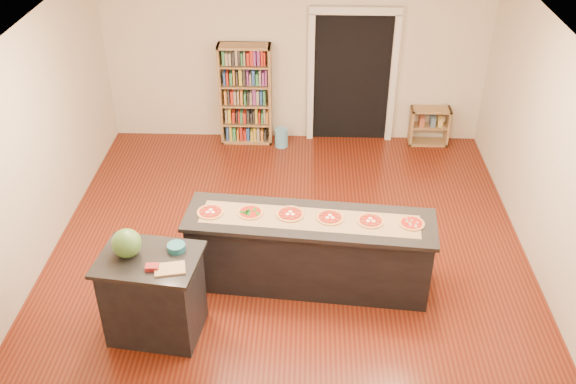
{
  "coord_description": "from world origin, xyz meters",
  "views": [
    {
      "loc": [
        0.21,
        -6.07,
        5.05
      ],
      "look_at": [
        0.0,
        0.2,
        1.0
      ],
      "focal_mm": 40.0,
      "sensor_mm": 36.0,
      "label": 1
    }
  ],
  "objects_px": {
    "side_counter": "(154,295)",
    "watermelon": "(127,243)",
    "kitchen_island": "(309,251)",
    "low_shelf": "(429,126)",
    "waste_bin": "(281,138)",
    "bookshelf": "(246,95)"
  },
  "relations": [
    {
      "from": "kitchen_island",
      "to": "watermelon",
      "type": "bearing_deg",
      "value": -150.69
    },
    {
      "from": "waste_bin",
      "to": "watermelon",
      "type": "distance_m",
      "value": 4.5
    },
    {
      "from": "waste_bin",
      "to": "watermelon",
      "type": "xyz_separation_m",
      "value": [
        -1.36,
        -4.17,
        1.0
      ]
    },
    {
      "from": "kitchen_island",
      "to": "side_counter",
      "type": "height_order",
      "value": "side_counter"
    },
    {
      "from": "kitchen_island",
      "to": "low_shelf",
      "type": "relative_size",
      "value": 4.48
    },
    {
      "from": "side_counter",
      "to": "bookshelf",
      "type": "height_order",
      "value": "bookshelf"
    },
    {
      "from": "kitchen_island",
      "to": "side_counter",
      "type": "distance_m",
      "value": 1.83
    },
    {
      "from": "kitchen_island",
      "to": "watermelon",
      "type": "relative_size",
      "value": 9.42
    },
    {
      "from": "side_counter",
      "to": "waste_bin",
      "type": "xyz_separation_m",
      "value": [
        1.15,
        4.21,
        -0.35
      ]
    },
    {
      "from": "side_counter",
      "to": "watermelon",
      "type": "bearing_deg",
      "value": 176.95
    },
    {
      "from": "kitchen_island",
      "to": "low_shelf",
      "type": "distance_m",
      "value": 4.04
    },
    {
      "from": "kitchen_island",
      "to": "waste_bin",
      "type": "xyz_separation_m",
      "value": [
        -0.47,
        3.36,
        -0.31
      ]
    },
    {
      "from": "bookshelf",
      "to": "watermelon",
      "type": "height_order",
      "value": "bookshelf"
    },
    {
      "from": "kitchen_island",
      "to": "watermelon",
      "type": "height_order",
      "value": "watermelon"
    },
    {
      "from": "kitchen_island",
      "to": "waste_bin",
      "type": "distance_m",
      "value": 3.41
    },
    {
      "from": "bookshelf",
      "to": "low_shelf",
      "type": "xyz_separation_m",
      "value": [
        2.97,
        0.01,
        -0.51
      ]
    },
    {
      "from": "side_counter",
      "to": "low_shelf",
      "type": "bearing_deg",
      "value": 58.53
    },
    {
      "from": "bookshelf",
      "to": "waste_bin",
      "type": "height_order",
      "value": "bookshelf"
    },
    {
      "from": "kitchen_island",
      "to": "waste_bin",
      "type": "relative_size",
      "value": 9.2
    },
    {
      "from": "kitchen_island",
      "to": "low_shelf",
      "type": "bearing_deg",
      "value": 66.76
    },
    {
      "from": "bookshelf",
      "to": "watermelon",
      "type": "distance_m",
      "value": 4.42
    },
    {
      "from": "low_shelf",
      "to": "kitchen_island",
      "type": "bearing_deg",
      "value": -118.58
    }
  ]
}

